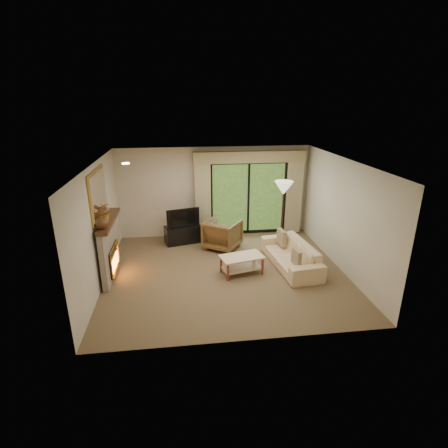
{
  "coord_description": "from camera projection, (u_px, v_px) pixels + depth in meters",
  "views": [
    {
      "loc": [
        -0.98,
        -7.3,
        3.86
      ],
      "look_at": [
        0.0,
        0.3,
        1.1
      ],
      "focal_mm": 28.0,
      "sensor_mm": 36.0,
      "label": 1
    }
  ],
  "objects": [
    {
      "name": "floor",
      "position": [
        226.0,
        272.0,
        8.24
      ],
      "size": [
        5.5,
        5.5,
        0.0
      ],
      "primitive_type": "plane",
      "color": "brown",
      "rests_on": "ground"
    },
    {
      "name": "media_console",
      "position": [
        183.0,
        234.0,
        9.86
      ],
      "size": [
        1.07,
        0.68,
        0.5
      ],
      "primitive_type": "cube",
      "rotation": [
        0.0,
        0.0,
        0.26
      ],
      "color": "black",
      "rests_on": "floor"
    },
    {
      "name": "curtain_right",
      "position": [
        294.0,
        194.0,
        10.3
      ],
      "size": [
        0.45,
        0.18,
        2.35
      ],
      "primitive_type": "cube",
      "color": "tan",
      "rests_on": "floor"
    },
    {
      "name": "wall_right",
      "position": [
        343.0,
        215.0,
        8.13
      ],
      "size": [
        0.0,
        5.0,
        5.0
      ],
      "primitive_type": "plane",
      "rotation": [
        1.57,
        0.0,
        -1.57
      ],
      "color": "beige",
      "rests_on": "ground"
    },
    {
      "name": "curtain_left",
      "position": [
        203.0,
        197.0,
        9.98
      ],
      "size": [
        0.45,
        0.18,
        2.35
      ],
      "primitive_type": "cube",
      "color": "tan",
      "rests_on": "floor"
    },
    {
      "name": "pillow_near",
      "position": [
        296.0,
        257.0,
        7.81
      ],
      "size": [
        0.13,
        0.37,
        0.36
      ],
      "primitive_type": "cube",
      "rotation": [
        0.0,
        0.0,
        0.1
      ],
      "color": "brown",
      "rests_on": "sofa"
    },
    {
      "name": "branches",
      "position": [
        103.0,
        212.0,
        7.36
      ],
      "size": [
        0.46,
        0.41,
        0.46
      ],
      "primitive_type": "imported",
      "rotation": [
        0.0,
        0.0,
        -0.13
      ],
      "color": "#A36120",
      "rests_on": "fireplace"
    },
    {
      "name": "coffee_table",
      "position": [
        242.0,
        265.0,
        8.11
      ],
      "size": [
        1.07,
        0.75,
        0.44
      ],
      "primitive_type": null,
      "rotation": [
        0.0,
        0.0,
        0.23
      ],
      "color": "#D5AF7D",
      "rests_on": "floor"
    },
    {
      "name": "ceiling",
      "position": [
        226.0,
        162.0,
        7.36
      ],
      "size": [
        5.5,
        5.5,
        0.0
      ],
      "primitive_type": "plane",
      "rotation": [
        3.14,
        0.0,
        0.0
      ],
      "color": "white",
      "rests_on": "ground"
    },
    {
      "name": "sliding_door",
      "position": [
        248.0,
        198.0,
        10.27
      ],
      "size": [
        2.26,
        0.1,
        2.16
      ],
      "primitive_type": null,
      "color": "black",
      "rests_on": "floor"
    },
    {
      "name": "wall_left",
      "position": [
        99.0,
        225.0,
        7.47
      ],
      "size": [
        0.0,
        5.0,
        5.0
      ],
      "primitive_type": "plane",
      "rotation": [
        1.57,
        0.0,
        1.57
      ],
      "color": "beige",
      "rests_on": "ground"
    },
    {
      "name": "cornice",
      "position": [
        250.0,
        157.0,
        9.78
      ],
      "size": [
        3.2,
        0.24,
        0.32
      ],
      "primitive_type": "cube",
      "color": "tan",
      "rests_on": "wall_back"
    },
    {
      "name": "armchair",
      "position": [
        223.0,
        234.0,
        9.45
      ],
      "size": [
        1.2,
        1.21,
        0.8
      ],
      "primitive_type": "imported",
      "rotation": [
        0.0,
        0.0,
        2.55
      ],
      "color": "brown",
      "rests_on": "floor"
    },
    {
      "name": "fireplace",
      "position": [
        109.0,
        248.0,
        7.88
      ],
      "size": [
        0.24,
        1.7,
        1.37
      ],
      "primitive_type": null,
      "color": "gray",
      "rests_on": "floor"
    },
    {
      "name": "sofa",
      "position": [
        291.0,
        254.0,
        8.45
      ],
      "size": [
        1.02,
        2.15,
        0.61
      ],
      "primitive_type": "imported",
      "rotation": [
        0.0,
        0.0,
        -1.47
      ],
      "color": "beige",
      "rests_on": "floor"
    },
    {
      "name": "wall_back",
      "position": [
        214.0,
        192.0,
        10.13
      ],
      "size": [
        5.0,
        0.0,
        5.0
      ],
      "primitive_type": "plane",
      "rotation": [
        1.57,
        0.0,
        0.0
      ],
      "color": "beige",
      "rests_on": "ground"
    },
    {
      "name": "wall_front",
      "position": [
        247.0,
        272.0,
        5.47
      ],
      "size": [
        5.0,
        0.0,
        5.0
      ],
      "primitive_type": "plane",
      "rotation": [
        -1.57,
        0.0,
        0.0
      ],
      "color": "beige",
      "rests_on": "ground"
    },
    {
      "name": "floor_lamp",
      "position": [
        282.0,
        215.0,
        9.37
      ],
      "size": [
        0.62,
        0.62,
        1.84
      ],
      "primitive_type": null,
      "rotation": [
        0.0,
        0.0,
        -0.32
      ],
      "color": "beige",
      "rests_on": "floor"
    },
    {
      "name": "tv",
      "position": [
        182.0,
        217.0,
        9.69
      ],
      "size": [
        0.92,
        0.35,
        0.53
      ],
      "primitive_type": "imported",
      "rotation": [
        0.0,
        0.0,
        0.26
      ],
      "color": "black",
      "rests_on": "media_console"
    },
    {
      "name": "vase",
      "position": [
        100.0,
        222.0,
        7.05
      ],
      "size": [
        0.34,
        0.34,
        0.29
      ],
      "primitive_type": "imported",
      "rotation": [
        0.0,
        0.0,
        -0.3
      ],
      "color": "#432615",
      "rests_on": "fireplace"
    },
    {
      "name": "mirror",
      "position": [
        98.0,
        194.0,
        7.44
      ],
      "size": [
        0.07,
        1.45,
        1.02
      ],
      "primitive_type": null,
      "color": "gold",
      "rests_on": "wall_left"
    },
    {
      "name": "pillow_far",
      "position": [
        281.0,
        237.0,
        8.93
      ],
      "size": [
        0.14,
        0.4,
        0.39
      ],
      "primitive_type": "cube",
      "rotation": [
        0.0,
        0.0,
        0.1
      ],
      "color": "brown",
      "rests_on": "sofa"
    }
  ]
}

